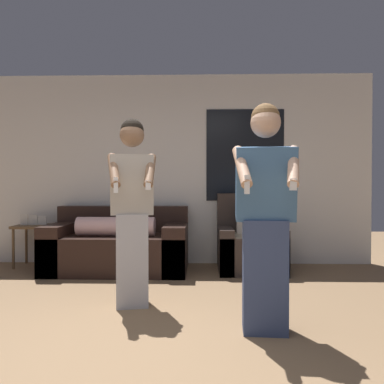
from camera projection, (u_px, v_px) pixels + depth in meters
ground_plane at (126, 376)px, 2.18m from camera, size 14.00×14.00×0.00m
wall_back at (173, 169)px, 5.39m from camera, size 5.68×0.07×2.70m
couch at (119, 246)px, 4.91m from camera, size 1.80×0.93×0.83m
armchair at (250, 244)px, 4.94m from camera, size 0.85×0.80×1.01m
side_table at (33, 231)px, 5.17m from camera, size 0.44×0.45×0.72m
person_left at (132, 209)px, 3.45m from camera, size 0.45×0.52×1.73m
person_right at (265, 216)px, 2.83m from camera, size 0.50×0.50×1.73m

